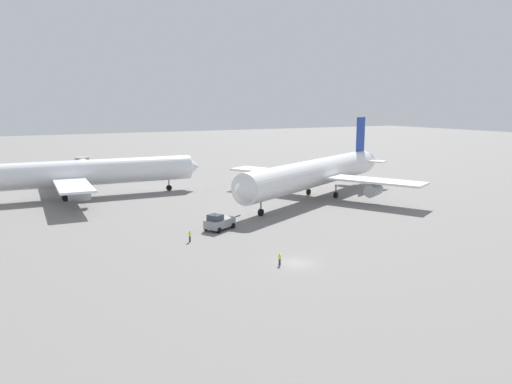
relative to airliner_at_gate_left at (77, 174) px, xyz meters
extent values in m
plane|color=slate|center=(17.37, -61.20, -5.32)|extent=(600.00, 600.00, 0.00)
cylinder|color=white|center=(0.43, -0.02, 0.09)|extent=(50.23, 7.99, 5.70)
cone|color=white|center=(26.61, -1.22, 0.09)|extent=(3.04, 5.37, 5.24)
cube|color=white|center=(-2.07, 0.10, -0.76)|extent=(8.32, 42.18, 0.44)
cylinder|color=#999EA3|center=(-1.61, -11.68, -2.56)|extent=(4.31, 2.79, 2.60)
cylinder|color=#999EA3|center=(-0.53, 11.78, -2.56)|extent=(4.31, 2.79, 2.60)
cylinder|color=slate|center=(-2.91, 3.54, -3.57)|extent=(0.28, 0.28, 2.19)
cylinder|color=black|center=(-2.91, 3.54, -4.67)|extent=(1.32, 0.61, 1.30)
cylinder|color=slate|center=(-3.22, -3.26, -3.57)|extent=(0.28, 0.28, 2.19)
cylinder|color=black|center=(-3.22, -3.26, -4.67)|extent=(1.32, 0.61, 1.30)
cylinder|color=slate|center=(20.42, -0.94, -3.57)|extent=(0.28, 0.28, 2.19)
cylinder|color=black|center=(20.42, -0.94, -4.67)|extent=(1.32, 0.61, 1.30)
cylinder|color=white|center=(44.92, -25.93, 0.31)|extent=(48.45, 28.01, 5.84)
cone|color=white|center=(20.92, -37.85, 0.31)|extent=(4.90, 6.06, 5.37)
cone|color=white|center=(68.75, -14.10, 0.31)|extent=(5.30, 5.79, 4.67)
cube|color=white|center=(47.22, -24.79, -0.56)|extent=(26.06, 43.77, 0.44)
cube|color=white|center=(66.51, -15.21, 0.90)|extent=(8.65, 13.07, 0.28)
cube|color=#193899|center=(66.24, -15.35, 7.51)|extent=(4.10, 2.28, 8.55)
cylinder|color=#999EA3|center=(40.63, -13.78, -2.36)|extent=(4.92, 4.20, 2.60)
cylinder|color=#999EA3|center=(52.01, -36.70, -2.36)|extent=(4.92, 4.20, 2.60)
cylinder|color=slate|center=(49.62, -27.39, -3.49)|extent=(0.28, 0.28, 2.35)
cylinder|color=black|center=(49.62, -27.39, -4.67)|extent=(1.41, 1.07, 1.30)
cylinder|color=slate|center=(46.60, -21.30, -3.49)|extent=(0.28, 0.28, 2.35)
cylinder|color=black|center=(46.60, -21.30, -4.67)|extent=(1.41, 1.07, 1.30)
cylinder|color=slate|center=(26.58, -35.04, -3.49)|extent=(0.28, 0.28, 2.35)
cylinder|color=black|center=(26.58, -35.04, -4.67)|extent=(1.41, 1.07, 1.30)
cube|color=gray|center=(15.79, -40.55, -4.18)|extent=(5.88, 4.84, 1.37)
cube|color=#333D47|center=(14.77, -41.10, -3.05)|extent=(2.68, 2.79, 0.90)
cylinder|color=#4C4C51|center=(19.51, -38.57, -4.05)|extent=(2.92, 1.69, 0.20)
sphere|color=orange|center=(14.77, -41.10, -2.42)|extent=(0.24, 0.24, 0.24)
cylinder|color=black|center=(14.76, -42.63, -4.87)|extent=(0.94, 0.69, 0.90)
cylinder|color=black|center=(13.49, -40.25, -4.87)|extent=(0.94, 0.69, 0.90)
cylinder|color=black|center=(18.09, -40.85, -4.87)|extent=(0.94, 0.69, 0.90)
cylinder|color=black|center=(16.81, -38.48, -4.87)|extent=(0.94, 0.69, 0.90)
cylinder|color=#2D3351|center=(8.81, -45.15, -4.88)|extent=(0.28, 0.28, 0.87)
cylinder|color=#D1E02D|center=(8.81, -45.15, -4.14)|extent=(0.36, 0.36, 0.62)
sphere|color=tan|center=(8.81, -45.15, -3.71)|extent=(0.24, 0.24, 0.24)
cylinder|color=#2D3351|center=(15.09, -60.77, -4.91)|extent=(0.28, 0.28, 0.82)
cylinder|color=#D1E02D|center=(15.09, -60.77, -4.20)|extent=(0.36, 0.36, 0.58)
sphere|color=beige|center=(15.09, -60.77, -3.80)|extent=(0.22, 0.22, 0.22)
cylinder|color=#F24C19|center=(15.18, -60.49, -4.09)|extent=(0.05, 0.05, 0.40)
cylinder|color=#B7B7BC|center=(4.58, 20.46, -1.09)|extent=(5.24, 15.84, 3.20)
cylinder|color=#99999E|center=(5.61, 28.17, -1.09)|extent=(3.84, 3.84, 3.52)
cylinder|color=#595960|center=(5.48, 27.17, -3.20)|extent=(0.70, 0.70, 4.23)
camera|label=1|loc=(-16.50, -112.78, 15.12)|focal=34.66mm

